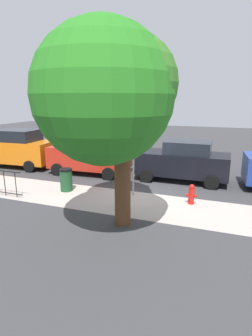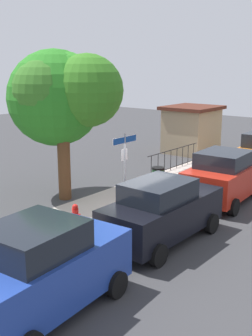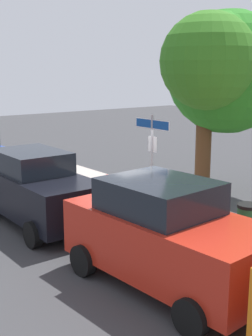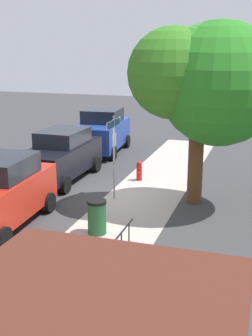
{
  "view_description": "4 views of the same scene",
  "coord_description": "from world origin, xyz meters",
  "views": [
    {
      "loc": [
        -3.09,
        10.53,
        3.88
      ],
      "look_at": [
        0.42,
        1.02,
        1.29
      ],
      "focal_mm": 29.02,
      "sensor_mm": 36.0,
      "label": 1
    },
    {
      "loc": [
        -11.29,
        -9.03,
        5.31
      ],
      "look_at": [
        -0.02,
        0.06,
        1.71
      ],
      "focal_mm": 44.86,
      "sensor_mm": 36.0,
      "label": 2
    },
    {
      "loc": [
        9.39,
        -7.6,
        4.04
      ],
      "look_at": [
        -0.27,
        -0.03,
        1.38
      ],
      "focal_mm": 48.03,
      "sensor_mm": 36.0,
      "label": 3
    },
    {
      "loc": [
        14.17,
        5.29,
        5.19
      ],
      "look_at": [
        0.62,
        0.92,
        1.23
      ],
      "focal_mm": 48.1,
      "sensor_mm": 36.0,
      "label": 4
    }
  ],
  "objects": [
    {
      "name": "fire_hydrant",
      "position": [
        -2.06,
        0.6,
        0.38
      ],
      "size": [
        0.42,
        0.22,
        0.78
      ],
      "color": "red",
      "rests_on": "ground_plane"
    },
    {
      "name": "utility_shed",
      "position": [
        10.96,
        3.8,
        1.45
      ],
      "size": [
        3.27,
        2.92,
        2.84
      ],
      "color": "#998466",
      "rests_on": "ground_plane"
    },
    {
      "name": "iron_fence",
      "position": [
        6.67,
        2.3,
        0.56
      ],
      "size": [
        4.57,
        0.04,
        1.07
      ],
      "color": "black",
      "rests_on": "ground_plane"
    },
    {
      "name": "ground_plane",
      "position": [
        0.0,
        0.0,
        0.0
      ],
      "size": [
        60.0,
        60.0,
        0.0
      ],
      "primitive_type": "plane",
      "color": "#38383A"
    },
    {
      "name": "shade_tree",
      "position": [
        0.06,
        3.38,
        4.16
      ],
      "size": [
        3.85,
        4.68,
        5.9
      ],
      "color": "#53351D",
      "rests_on": "ground_plane"
    },
    {
      "name": "sidewalk_strip",
      "position": [
        2.0,
        1.3,
        0.0
      ],
      "size": [
        24.0,
        2.6,
        0.0
      ],
      "primitive_type": "cube",
      "color": "#B2A49B",
      "rests_on": "ground_plane"
    },
    {
      "name": "trash_bin",
      "position": [
        3.21,
        0.9,
        0.49
      ],
      "size": [
        0.55,
        0.55,
        0.98
      ],
      "color": "#1E4C28",
      "rests_on": "ground_plane"
    },
    {
      "name": "car_black",
      "position": [
        -1.25,
        -2.34,
        0.98
      ],
      "size": [
        4.4,
        2.0,
        1.96
      ],
      "rotation": [
        0.0,
        0.0,
        -0.01
      ],
      "color": "black",
      "rests_on": "ground_plane"
    },
    {
      "name": "car_blue",
      "position": [
        -6.04,
        -2.47,
        1.05
      ],
      "size": [
        4.14,
        2.38,
        2.11
      ],
      "rotation": [
        0.0,
        0.0,
        0.07
      ],
      "color": "#203C93",
      "rests_on": "ground_plane"
    },
    {
      "name": "street_sign",
      "position": [
        0.32,
        0.4,
        2.03
      ],
      "size": [
        1.34,
        0.07,
        2.89
      ],
      "color": "#9EA0A5",
      "rests_on": "ground_plane"
    },
    {
      "name": "car_red",
      "position": [
        3.55,
        -2.06,
        1.01
      ],
      "size": [
        4.27,
        2.33,
        2.04
      ],
      "rotation": [
        0.0,
        0.0,
        0.05
      ],
      "color": "red",
      "rests_on": "ground_plane"
    }
  ]
}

